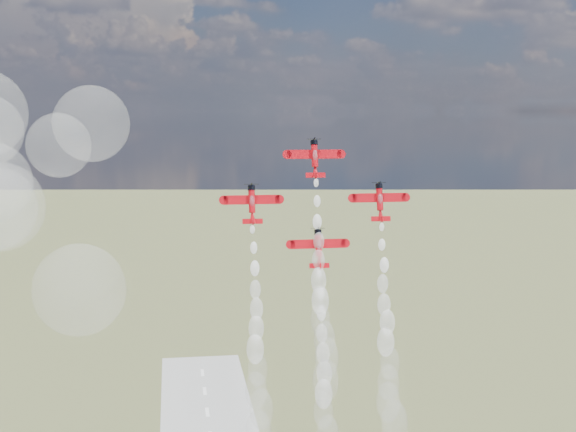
# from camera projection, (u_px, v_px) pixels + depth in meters

# --- Properties ---
(plane_lead) EXTENTS (11.56, 4.45, 8.10)m
(plane_lead) POSITION_uv_depth(u_px,v_px,m) (315.00, 158.00, 167.61)
(plane_lead) COLOR red
(plane_lead) RESTS_ON ground
(plane_left) EXTENTS (11.56, 4.45, 8.10)m
(plane_left) POSITION_uv_depth(u_px,v_px,m) (252.00, 203.00, 164.46)
(plane_left) COLOR red
(plane_left) RESTS_ON ground
(plane_right) EXTENTS (11.56, 4.45, 8.10)m
(plane_right) POSITION_uv_depth(u_px,v_px,m) (380.00, 201.00, 168.35)
(plane_right) COLOR red
(plane_right) RESTS_ON ground
(plane_slot) EXTENTS (11.56, 4.45, 8.10)m
(plane_slot) POSITION_uv_depth(u_px,v_px,m) (319.00, 247.00, 165.20)
(plane_slot) COLOR red
(plane_slot) RESTS_ON ground
(smoke_trail_lead) EXTENTS (5.31, 13.64, 42.42)m
(smoke_trail_lead) POSITION_uv_depth(u_px,v_px,m) (323.00, 337.00, 162.83)
(smoke_trail_lead) COLOR white
(smoke_trail_lead) RESTS_ON plane_lead
(smoke_trail_left) EXTENTS (5.66, 13.15, 42.33)m
(smoke_trail_left) POSITION_uv_depth(u_px,v_px,m) (258.00, 388.00, 159.95)
(smoke_trail_left) COLOR white
(smoke_trail_left) RESTS_ON plane_left
(smoke_trail_right) EXTENTS (5.95, 13.54, 41.68)m
(smoke_trail_right) POSITION_uv_depth(u_px,v_px,m) (390.00, 380.00, 163.69)
(smoke_trail_right) COLOR white
(smoke_trail_right) RESTS_ON plane_right
(smoke_trail_slot) EXTENTS (5.79, 14.05, 41.46)m
(smoke_trail_slot) POSITION_uv_depth(u_px,v_px,m) (326.00, 432.00, 160.17)
(smoke_trail_slot) COLOR white
(smoke_trail_slot) RESTS_ON plane_slot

